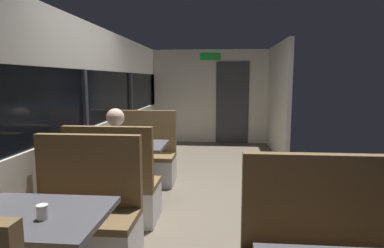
{
  "coord_description": "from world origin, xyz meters",
  "views": [
    {
      "loc": [
        0.27,
        -3.96,
        1.58
      ],
      "look_at": [
        -0.23,
        1.74,
        0.79
      ],
      "focal_mm": 30.58,
      "sensor_mm": 36.0,
      "label": 1
    }
  ],
  "objects_px": {
    "dining_table_mid_window": "(131,152)",
    "seated_passenger": "(116,173)",
    "bench_near_window_facing_entry": "(83,226)",
    "bench_mid_window_facing_end": "(115,193)",
    "dining_table_near_window": "(35,229)",
    "bench_mid_window_facing_entry": "(144,161)",
    "coffee_cup_secondary": "(42,212)",
    "coffee_cup_primary": "(130,141)"
  },
  "relations": [
    {
      "from": "coffee_cup_secondary",
      "to": "bench_mid_window_facing_entry",
      "type": "bearing_deg",
      "value": 91.87
    },
    {
      "from": "bench_mid_window_facing_end",
      "to": "seated_passenger",
      "type": "bearing_deg",
      "value": 90.0
    },
    {
      "from": "dining_table_near_window",
      "to": "coffee_cup_secondary",
      "type": "height_order",
      "value": "coffee_cup_secondary"
    },
    {
      "from": "bench_near_window_facing_entry",
      "to": "bench_mid_window_facing_end",
      "type": "distance_m",
      "value": 0.83
    },
    {
      "from": "dining_table_near_window",
      "to": "bench_near_window_facing_entry",
      "type": "height_order",
      "value": "bench_near_window_facing_entry"
    },
    {
      "from": "bench_near_window_facing_entry",
      "to": "dining_table_mid_window",
      "type": "distance_m",
      "value": 1.57
    },
    {
      "from": "bench_mid_window_facing_end",
      "to": "coffee_cup_secondary",
      "type": "relative_size",
      "value": 12.22
    },
    {
      "from": "dining_table_mid_window",
      "to": "bench_mid_window_facing_entry",
      "type": "relative_size",
      "value": 0.82
    },
    {
      "from": "dining_table_near_window",
      "to": "seated_passenger",
      "type": "relative_size",
      "value": 0.71
    },
    {
      "from": "bench_near_window_facing_entry",
      "to": "seated_passenger",
      "type": "relative_size",
      "value": 0.87
    },
    {
      "from": "dining_table_mid_window",
      "to": "bench_mid_window_facing_end",
      "type": "xyz_separation_m",
      "value": [
        0.0,
        -0.7,
        -0.31
      ]
    },
    {
      "from": "bench_mid_window_facing_end",
      "to": "coffee_cup_secondary",
      "type": "bearing_deg",
      "value": -86.5
    },
    {
      "from": "dining_table_near_window",
      "to": "bench_near_window_facing_entry",
      "type": "distance_m",
      "value": 0.77
    },
    {
      "from": "dining_table_near_window",
      "to": "bench_mid_window_facing_entry",
      "type": "height_order",
      "value": "bench_mid_window_facing_entry"
    },
    {
      "from": "bench_mid_window_facing_end",
      "to": "seated_passenger",
      "type": "relative_size",
      "value": 0.87
    },
    {
      "from": "bench_mid_window_facing_end",
      "to": "bench_mid_window_facing_entry",
      "type": "relative_size",
      "value": 1.0
    },
    {
      "from": "dining_table_near_window",
      "to": "bench_mid_window_facing_end",
      "type": "xyz_separation_m",
      "value": [
        0.0,
        1.53,
        -0.31
      ]
    },
    {
      "from": "bench_near_window_facing_entry",
      "to": "dining_table_mid_window",
      "type": "xyz_separation_m",
      "value": [
        0.0,
        1.53,
        0.31
      ]
    },
    {
      "from": "seated_passenger",
      "to": "coffee_cup_primary",
      "type": "height_order",
      "value": "seated_passenger"
    },
    {
      "from": "bench_near_window_facing_entry",
      "to": "bench_mid_window_facing_end",
      "type": "relative_size",
      "value": 1.0
    },
    {
      "from": "dining_table_near_window",
      "to": "dining_table_mid_window",
      "type": "relative_size",
      "value": 1.0
    },
    {
      "from": "dining_table_near_window",
      "to": "coffee_cup_primary",
      "type": "relative_size",
      "value": 10.0
    },
    {
      "from": "dining_table_mid_window",
      "to": "seated_passenger",
      "type": "height_order",
      "value": "seated_passenger"
    },
    {
      "from": "seated_passenger",
      "to": "coffee_cup_secondary",
      "type": "bearing_deg",
      "value": -86.65
    },
    {
      "from": "bench_mid_window_facing_entry",
      "to": "coffee_cup_primary",
      "type": "height_order",
      "value": "bench_mid_window_facing_entry"
    },
    {
      "from": "bench_mid_window_facing_end",
      "to": "bench_mid_window_facing_entry",
      "type": "height_order",
      "value": "same"
    },
    {
      "from": "seated_passenger",
      "to": "coffee_cup_primary",
      "type": "xyz_separation_m",
      "value": [
        -0.0,
        0.62,
        0.25
      ]
    },
    {
      "from": "bench_mid_window_facing_end",
      "to": "coffee_cup_secondary",
      "type": "distance_m",
      "value": 1.67
    },
    {
      "from": "bench_near_window_facing_entry",
      "to": "seated_passenger",
      "type": "height_order",
      "value": "seated_passenger"
    },
    {
      "from": "dining_table_mid_window",
      "to": "bench_near_window_facing_entry",
      "type": "bearing_deg",
      "value": -90.0
    },
    {
      "from": "dining_table_near_window",
      "to": "coffee_cup_primary",
      "type": "xyz_separation_m",
      "value": [
        -0.0,
        2.23,
        0.15
      ]
    },
    {
      "from": "seated_passenger",
      "to": "coffee_cup_primary",
      "type": "relative_size",
      "value": 14.0
    },
    {
      "from": "dining_table_mid_window",
      "to": "coffee_cup_secondary",
      "type": "xyz_separation_m",
      "value": [
        0.1,
        -2.31,
        0.15
      ]
    },
    {
      "from": "bench_mid_window_facing_entry",
      "to": "coffee_cup_primary",
      "type": "distance_m",
      "value": 0.84
    },
    {
      "from": "seated_passenger",
      "to": "coffee_cup_primary",
      "type": "distance_m",
      "value": 0.67
    },
    {
      "from": "bench_mid_window_facing_end",
      "to": "seated_passenger",
      "type": "height_order",
      "value": "seated_passenger"
    },
    {
      "from": "bench_mid_window_facing_end",
      "to": "coffee_cup_primary",
      "type": "distance_m",
      "value": 0.83
    },
    {
      "from": "bench_mid_window_facing_entry",
      "to": "seated_passenger",
      "type": "relative_size",
      "value": 0.87
    },
    {
      "from": "dining_table_near_window",
      "to": "bench_mid_window_facing_entry",
      "type": "bearing_deg",
      "value": 90.0
    },
    {
      "from": "bench_mid_window_facing_end",
      "to": "bench_mid_window_facing_entry",
      "type": "distance_m",
      "value": 1.4
    },
    {
      "from": "dining_table_mid_window",
      "to": "seated_passenger",
      "type": "distance_m",
      "value": 0.64
    },
    {
      "from": "bench_mid_window_facing_entry",
      "to": "coffee_cup_secondary",
      "type": "xyz_separation_m",
      "value": [
        0.1,
        -3.0,
        0.46
      ]
    }
  ]
}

